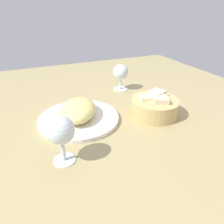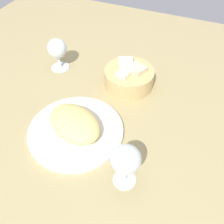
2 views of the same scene
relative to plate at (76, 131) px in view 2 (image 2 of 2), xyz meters
The scene contains 7 objects.
ground_plane 12.91cm from the plate, 102.28° to the left, with size 140.00×140.00×2.00cm, color tan.
plate is the anchor object (origin of this frame).
omelette 3.40cm from the plate, ahead, with size 16.78×11.43×5.40cm, color #DCCC76.
lettuce_garnish 6.56cm from the plate, 132.17° to the left, with size 4.81×4.81×1.17cm, color #4A8D30.
bread_basket 26.66cm from the plate, 75.91° to the left, with size 16.47×16.47×7.99cm.
wine_glass_near 21.48cm from the plate, 25.60° to the right, with size 6.94×6.94×12.66cm.
wine_glass_far 32.72cm from the plate, 128.65° to the left, with size 6.82×6.82×11.64cm.
Camera 2 is at (29.87, -50.76, 56.66)cm, focal length 40.84 mm.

